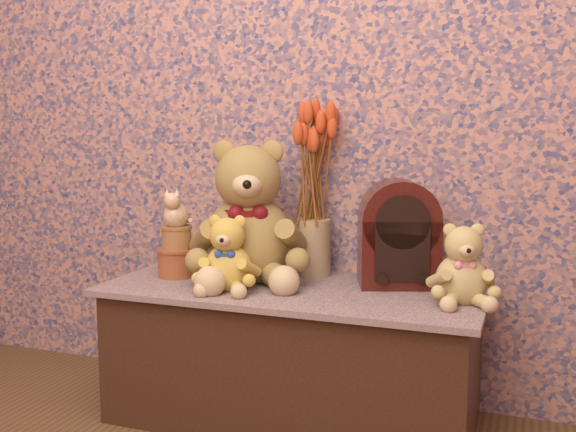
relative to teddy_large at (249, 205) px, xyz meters
name	(u,v)px	position (x,y,z in m)	size (l,w,h in m)	color
display_shelf	(293,353)	(0.18, -0.04, -0.49)	(1.24, 0.57, 0.46)	navy
teddy_large	(249,205)	(0.00, 0.00, 0.00)	(0.41, 0.48, 0.51)	olive
teddy_medium	(228,249)	(0.00, -0.16, -0.13)	(0.21, 0.25, 0.26)	gold
teddy_small	(462,260)	(0.72, -0.06, -0.13)	(0.20, 0.24, 0.26)	#D3BB64
cathedral_radio	(399,233)	(0.50, 0.09, -0.08)	(0.25, 0.18, 0.35)	#360F09
ceramic_vase	(314,247)	(0.19, 0.14, -0.16)	(0.12, 0.12, 0.20)	tan
dried_stalks	(314,161)	(0.19, 0.14, 0.15)	(0.21, 0.21, 0.41)	#CF4921
biscuit_tin_lower	(177,263)	(-0.25, -0.05, -0.21)	(0.13, 0.13, 0.10)	#AC6D32
biscuit_tin_upper	(177,238)	(-0.25, -0.05, -0.12)	(0.10, 0.10, 0.08)	tan
cat_figurine	(176,207)	(-0.25, -0.05, -0.01)	(0.10, 0.11, 0.14)	silver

